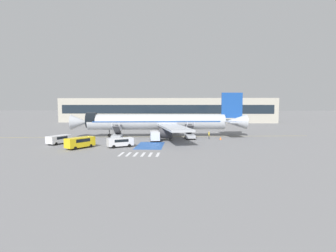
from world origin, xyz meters
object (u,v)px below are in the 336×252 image
service_van_0 (59,139)px  service_van_1 (155,135)px  ground_crew_1 (170,136)px  fuel_tanker (182,123)px  boarding_stairs_aft (190,135)px  boarding_stairs_forward (117,135)px  service_van_2 (80,142)px  airliner (160,122)px  traffic_cone_0 (220,138)px  ground_crew_0 (209,135)px  terminal_building (167,110)px  service_van_3 (120,142)px

service_van_0 → service_van_1: service_van_1 is taller
service_van_0 → service_van_1: 19.96m
service_van_1 → ground_crew_1: 3.95m
service_van_0 → fuel_tanker: bearing=78.8°
ground_crew_1 → boarding_stairs_aft: bearing=-3.6°
boarding_stairs_forward → fuel_tanker: boarding_stairs_forward is taller
service_van_1 → service_van_2: bearing=30.8°
airliner → ground_crew_1: size_ratio=25.95×
traffic_cone_0 → ground_crew_0: bearing=165.2°
service_van_2 → ground_crew_0: size_ratio=3.12×
traffic_cone_0 → terminal_building: bearing=104.8°
boarding_stairs_forward → ground_crew_1: (12.36, -0.40, -0.02)m
boarding_stairs_forward → boarding_stairs_aft: boarding_stairs_aft is taller
service_van_3 → ground_crew_1: bearing=111.1°
service_van_1 → ground_crew_0: 12.99m
traffic_cone_0 → terminal_building: size_ratio=0.01×
ground_crew_0 → service_van_3: bearing=126.0°
ground_crew_1 → terminal_building: terminal_building is taller
ground_crew_0 → ground_crew_1: 9.29m
ground_crew_1 → fuel_tanker: bearing=55.2°
boarding_stairs_forward → terminal_building: (7.92, 61.99, 4.51)m
terminal_building → boarding_stairs_aft: bearing=-81.5°
airliner → service_van_3: size_ratio=8.64×
service_van_3 → ground_crew_0: ground_crew_0 is taller
fuel_tanker → service_van_3: size_ratio=2.04×
service_van_1 → ground_crew_0: (12.30, 4.19, -0.24)m
service_van_0 → ground_crew_0: bearing=40.2°
boarding_stairs_aft → ground_crew_1: bearing=-160.5°
airliner → ground_crew_0: bearing=-114.4°
fuel_tanker → service_van_1: bearing=-5.4°
service_van_0 → ground_crew_0: 32.94m
boarding_stairs_forward → terminal_building: terminal_building is taller
boarding_stairs_forward → traffic_cone_0: 24.07m
service_van_1 → service_van_2: size_ratio=0.80×
ground_crew_0 → traffic_cone_0: size_ratio=3.00×
service_van_1 → terminal_building: size_ratio=0.05×
service_van_3 → ground_crew_0: size_ratio=2.81×
boarding_stairs_forward → terminal_building: 62.66m
service_van_0 → boarding_stairs_forward: bearing=62.1°
airliner → boarding_stairs_aft: airliner is taller
boarding_stairs_forward → boarding_stairs_aft: bearing=-0.0°
airliner → service_van_0: (-19.58, -13.62, -2.60)m
boarding_stairs_aft → service_van_0: bearing=-165.8°
service_van_1 → service_van_3: service_van_1 is taller
fuel_tanker → ground_crew_0: (6.17, -27.39, -0.77)m
fuel_tanker → terminal_building: (-7.36, 33.10, 3.69)m
airliner → terminal_building: bearing=-4.3°
airliner → ground_crew_1: (2.82, -5.88, -2.71)m
service_van_2 → ground_crew_0: bearing=62.4°
fuel_tanker → service_van_0: bearing=-28.8°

